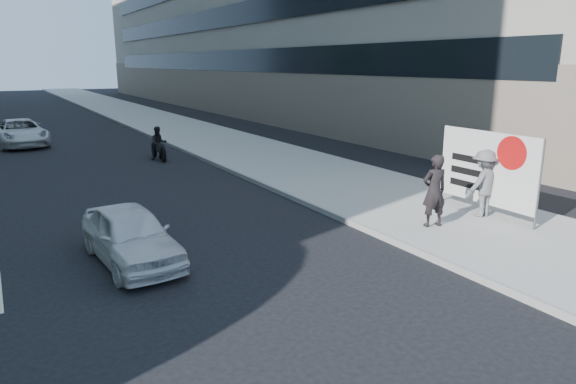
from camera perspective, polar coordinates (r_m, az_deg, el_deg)
ground at (r=11.01m, az=6.93°, el=-7.53°), size 160.00×160.00×0.00m
near_sidewalk at (r=30.19m, az=-10.15°, el=6.38°), size 5.00×120.00×0.15m
jogger at (r=14.19m, az=20.91°, el=0.91°), size 1.15×0.68×1.75m
pedestrian_woman at (r=12.91m, az=15.95°, el=0.13°), size 0.72×0.55×1.78m
protest_banner at (r=14.28m, az=21.24°, el=2.50°), size 0.08×3.06×2.20m
white_sedan_near at (r=11.15m, az=-17.09°, el=-4.58°), size 1.64×3.54×1.18m
white_sedan_far at (r=29.16m, az=-27.59°, el=5.88°), size 2.53×4.89×1.32m
motorcycle at (r=22.75m, az=-14.18°, el=5.10°), size 0.75×2.05×1.42m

